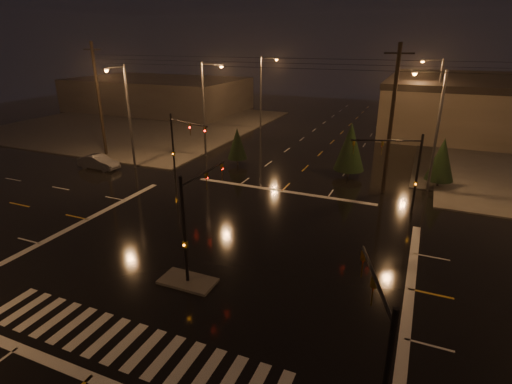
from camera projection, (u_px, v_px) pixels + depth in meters
ground at (223, 249)px, 24.81m from camera, size 140.00×140.00×0.00m
sidewalk_nw at (140, 123)px, 61.53m from camera, size 36.00×36.00×0.12m
median_island at (188, 281)px, 21.35m from camera, size 3.00×1.60×0.15m
crosswalk at (125, 343)px, 17.08m from camera, size 15.00×2.60×0.01m
stop_bar_near at (90, 377)px, 15.36m from camera, size 16.00×0.50×0.01m
stop_bar_far at (282, 191)px, 34.25m from camera, size 16.00×0.50×0.01m
commercial_block at (158, 94)px, 72.69m from camera, size 30.00×18.00×5.60m
signal_mast_median at (193, 212)px, 20.83m from camera, size 0.25×4.59×6.00m
signal_mast_ne at (404, 164)px, 28.68m from camera, size 4.84×1.86×6.00m
signal_mast_nw at (179, 140)px, 35.63m from camera, size 4.84×1.86×6.00m
signal_mast_se at (379, 357)px, 11.36m from camera, size 1.55×3.87×6.00m
streetlight_1 at (206, 104)px, 42.28m from camera, size 2.77×0.32×10.00m
streetlight_2 at (263, 88)px, 56.03m from camera, size 2.77×0.32×10.00m
streetlight_3 at (434, 123)px, 32.38m from camera, size 2.77×0.32×10.00m
streetlight_4 at (435, 94)px, 49.56m from camera, size 2.77×0.32×10.00m
streetlight_5 at (126, 110)px, 38.19m from camera, size 0.32×2.77×10.00m
utility_pole_0 at (99, 100)px, 42.69m from camera, size 2.20×0.32×12.00m
utility_pole_1 at (391, 121)px, 31.71m from camera, size 2.20×0.32×12.00m
conifer_0 at (442, 159)px, 34.22m from camera, size 2.38×2.38×4.42m
conifer_3 at (237, 143)px, 40.54m from camera, size 2.01×2.01×3.84m
conifer_4 at (350, 147)px, 36.81m from camera, size 2.83×2.83×5.13m
car_crossing at (99, 162)px, 39.81m from camera, size 4.30×1.51×1.41m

